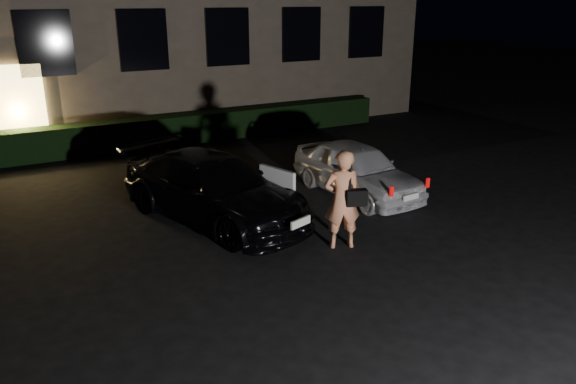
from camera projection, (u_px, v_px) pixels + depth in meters
ground at (366, 311)px, 7.88m from camera, size 80.00×80.00×0.00m
hedge at (155, 132)px, 16.45m from camera, size 15.00×0.70×0.85m
sedan at (214, 189)px, 10.94m from camera, size 3.10×4.72×1.27m
hatch at (357, 169)px, 12.34m from camera, size 1.62×3.52×1.17m
man at (343, 199)px, 9.63m from camera, size 0.74×0.62×1.76m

